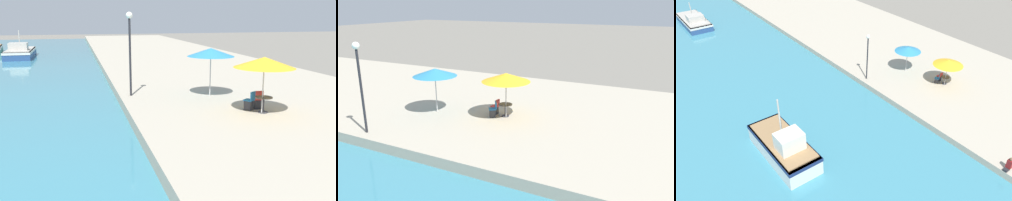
{
  "view_description": "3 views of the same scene",
  "coord_description": "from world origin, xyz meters",
  "views": [
    {
      "loc": [
        -2.3,
        0.29,
        4.98
      ],
      "look_at": [
        1.5,
        15.51,
        1.37
      ],
      "focal_mm": 40.0,
      "sensor_mm": 36.0,
      "label": 1
    },
    {
      "loc": [
        -9.97,
        7.3,
        6.9
      ],
      "look_at": [
        5.86,
        15.3,
        1.57
      ],
      "focal_mm": 35.0,
      "sensor_mm": 36.0,
      "label": 2
    },
    {
      "loc": [
        -17.72,
        -0.69,
        16.44
      ],
      "look_at": [
        -4.0,
        18.0,
        1.17
      ],
      "focal_mm": 35.0,
      "sensor_mm": 36.0,
      "label": 3
    }
  ],
  "objects": [
    {
      "name": "quay_promenade",
      "position": [
        8.0,
        37.0,
        0.28
      ],
      "size": [
        16.0,
        90.0,
        0.57
      ],
      "color": "#B2A893",
      "rests_on": "ground_plane"
    },
    {
      "name": "fishing_boat_near",
      "position": [
        -10.76,
        15.97,
        0.99
      ],
      "size": [
        2.7,
        6.46,
        4.83
      ],
      "rotation": [
        0.0,
        0.0,
        0.02
      ],
      "color": "silver",
      "rests_on": "water_basin"
    },
    {
      "name": "fishing_boat_far",
      "position": [
        -8.49,
        47.23,
        0.67
      ],
      "size": [
        2.97,
        8.0,
        3.17
      ],
      "rotation": [
        0.0,
        0.0,
        0.01
      ],
      "color": "navy",
      "rests_on": "water_basin"
    },
    {
      "name": "cafe_umbrella_pink",
      "position": [
        5.86,
        15.3,
        2.91
      ],
      "size": [
        2.74,
        2.74,
        2.58
      ],
      "color": "#B7B7B7",
      "rests_on": "quay_promenade"
    },
    {
      "name": "cafe_umbrella_white",
      "position": [
        4.88,
        19.46,
        2.98
      ],
      "size": [
        2.58,
        2.58,
        2.64
      ],
      "color": "#B7B7B7",
      "rests_on": "quay_promenade"
    },
    {
      "name": "cafe_table",
      "position": [
        5.99,
        15.41,
        1.1
      ],
      "size": [
        0.8,
        0.8,
        0.74
      ],
      "color": "#333338",
      "rests_on": "quay_promenade"
    },
    {
      "name": "cafe_chair_left",
      "position": [
        5.58,
        16.0,
        0.89
      ],
      "size": [
        0.57,
        0.58,
        0.91
      ],
      "rotation": [
        0.0,
        0.0,
        0.61
      ],
      "color": "#2D2D33",
      "rests_on": "quay_promenade"
    },
    {
      "name": "cafe_chair_right",
      "position": [
        6.07,
        16.13,
        0.89
      ],
      "size": [
        0.44,
        0.47,
        0.91
      ],
      "rotation": [
        0.0,
        0.0,
        -0.11
      ],
      "color": "#2D2D33",
      "rests_on": "quay_promenade"
    },
    {
      "name": "person_at_quay",
      "position": [
        0.39,
        5.51,
        1.01
      ],
      "size": [
        0.55,
        0.36,
        1.01
      ],
      "color": "#232328",
      "rests_on": "quay_promenade"
    },
    {
      "name": "lamppost",
      "position": [
        0.63,
        20.59,
        3.66
      ],
      "size": [
        0.36,
        0.36,
        4.56
      ],
      "color": "#232328",
      "rests_on": "quay_promenade"
    }
  ]
}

